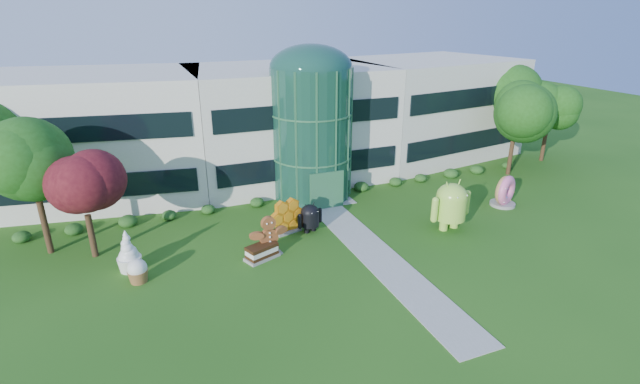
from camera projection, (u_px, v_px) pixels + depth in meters
name	position (u px, v px, depth m)	size (l,w,h in m)	color
ground	(388.00, 266.00, 26.40)	(140.00, 140.00, 0.00)	#215114
building	(287.00, 121.00, 40.27)	(46.00, 15.00, 9.30)	beige
atrium	(311.00, 134.00, 35.00)	(6.00, 6.00, 9.80)	#194738
walkway	(371.00, 250.00, 28.12)	(2.40, 20.00, 0.04)	#9E9E93
tree_red	(86.00, 209.00, 26.37)	(4.00, 4.00, 6.00)	#3F0C14
trees_backdrop	(307.00, 140.00, 36.11)	(52.00, 8.00, 8.40)	#1D4B12
android_green	(451.00, 203.00, 30.29)	(3.29, 2.19, 3.72)	#9FDB46
android_black	(310.00, 216.00, 30.11)	(1.96, 1.31, 2.23)	black
donut	(504.00, 191.00, 34.23)	(2.28, 1.10, 2.37)	#F05B9C
gingerbread	(269.00, 235.00, 27.26)	(2.67, 1.03, 2.46)	brown
ice_cream_sandwich	(262.00, 252.00, 27.01)	(2.00, 1.00, 0.89)	black
honeycomb	(287.00, 217.00, 30.11)	(2.62, 0.94, 2.06)	orange
froyo	(128.00, 251.00, 25.51)	(1.42, 1.42, 2.43)	white
cupcake	(138.00, 271.00, 24.59)	(1.12, 1.12, 1.34)	white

